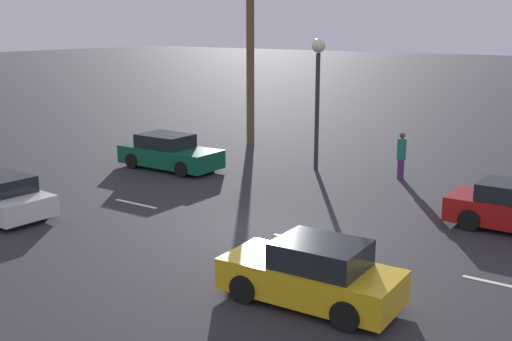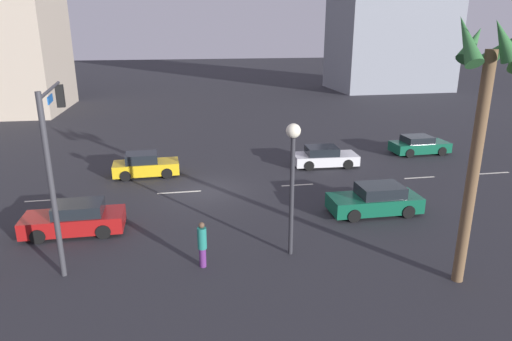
{
  "view_description": "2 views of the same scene",
  "coord_description": "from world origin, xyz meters",
  "px_view_note": "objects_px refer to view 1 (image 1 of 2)",
  "views": [
    {
      "loc": [
        9.7,
        -14.62,
        5.99
      ],
      "look_at": [
        -1.7,
        1.94,
        1.27
      ],
      "focal_mm": 44.33,
      "sensor_mm": 36.0,
      "label": 1
    },
    {
      "loc": [
        1.45,
        24.0,
        8.77
      ],
      "look_at": [
        -2.59,
        1.52,
        1.52
      ],
      "focal_mm": 31.81,
      "sensor_mm": 36.0,
      "label": 2
    }
  ],
  "objects_px": {
    "car_0": "(313,274)",
    "palm_tree_1": "(252,6)",
    "streetlamp": "(318,77)",
    "car_1": "(169,153)",
    "pedestrian_2": "(401,155)"
  },
  "relations": [
    {
      "from": "car_0",
      "to": "palm_tree_1",
      "type": "bearing_deg",
      "value": 128.99
    },
    {
      "from": "streetlamp",
      "to": "car_1",
      "type": "bearing_deg",
      "value": -146.81
    },
    {
      "from": "car_1",
      "to": "palm_tree_1",
      "type": "relative_size",
      "value": 0.48
    },
    {
      "from": "car_1",
      "to": "palm_tree_1",
      "type": "distance_m",
      "value": 8.86
    },
    {
      "from": "pedestrian_2",
      "to": "streetlamp",
      "type": "bearing_deg",
      "value": -173.27
    },
    {
      "from": "car_0",
      "to": "palm_tree_1",
      "type": "height_order",
      "value": "palm_tree_1"
    },
    {
      "from": "car_0",
      "to": "palm_tree_1",
      "type": "relative_size",
      "value": 0.43
    },
    {
      "from": "car_0",
      "to": "car_1",
      "type": "height_order",
      "value": "same"
    },
    {
      "from": "car_1",
      "to": "streetlamp",
      "type": "relative_size",
      "value": 0.83
    },
    {
      "from": "streetlamp",
      "to": "palm_tree_1",
      "type": "bearing_deg",
      "value": 150.44
    },
    {
      "from": "car_0",
      "to": "palm_tree_1",
      "type": "xyz_separation_m",
      "value": [
        -11.69,
        14.44,
        6.1
      ]
    },
    {
      "from": "car_0",
      "to": "pedestrian_2",
      "type": "xyz_separation_m",
      "value": [
        -2.73,
        11.79,
        0.31
      ]
    },
    {
      "from": "pedestrian_2",
      "to": "palm_tree_1",
      "type": "bearing_deg",
      "value": 163.53
    },
    {
      "from": "streetlamp",
      "to": "pedestrian_2",
      "type": "xyz_separation_m",
      "value": [
        3.55,
        0.42,
        -2.85
      ]
    },
    {
      "from": "car_0",
      "to": "pedestrian_2",
      "type": "bearing_deg",
      "value": 103.03
    }
  ]
}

